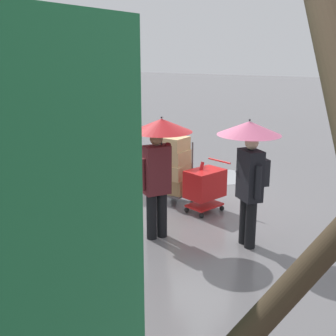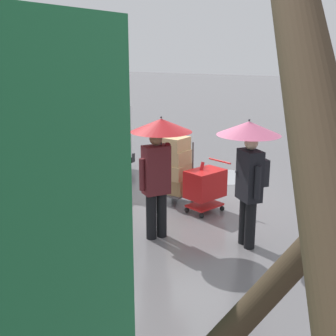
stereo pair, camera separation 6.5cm
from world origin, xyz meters
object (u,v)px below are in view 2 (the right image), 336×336
(hand_dolly_boxes, at_px, (177,167))
(cargo_van_parked_right, at_px, (43,140))
(pedestrian_black_side, at_px, (249,155))
(pedestrian_pink_side, at_px, (159,150))
(shopping_cart_vendor, at_px, (205,185))

(hand_dolly_boxes, bearing_deg, cargo_van_parked_right, 10.62)
(cargo_van_parked_right, height_order, pedestrian_black_side, cargo_van_parked_right)
(pedestrian_pink_side, bearing_deg, hand_dolly_boxes, -72.35)
(hand_dolly_boxes, xyz_separation_m, pedestrian_black_side, (-1.99, 1.30, 0.78))
(hand_dolly_boxes, height_order, pedestrian_black_side, pedestrian_black_side)
(pedestrian_pink_side, bearing_deg, cargo_van_parked_right, -16.80)
(shopping_cart_vendor, distance_m, pedestrian_pink_side, 1.84)
(cargo_van_parked_right, distance_m, pedestrian_black_side, 5.25)
(shopping_cart_vendor, relative_size, pedestrian_pink_side, 0.49)
(cargo_van_parked_right, xyz_separation_m, pedestrian_black_side, (-5.19, 0.70, 0.39))
(shopping_cart_vendor, bearing_deg, pedestrian_pink_side, 82.33)
(cargo_van_parked_right, relative_size, pedestrian_pink_side, 2.51)
(cargo_van_parked_right, bearing_deg, pedestrian_black_side, 172.35)
(pedestrian_pink_side, relative_size, pedestrian_black_side, 1.00)
(shopping_cart_vendor, bearing_deg, pedestrian_black_side, 138.76)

